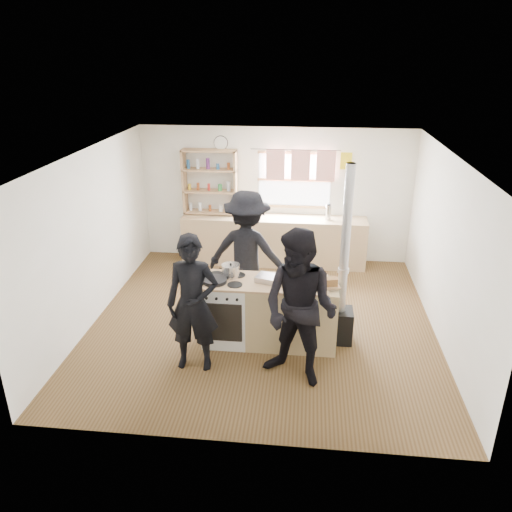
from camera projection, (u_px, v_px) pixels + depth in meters
name	position (u px, v px, depth m)	size (l,w,h in m)	color
ground	(262.00, 321.00, 7.48)	(5.00, 5.00, 0.01)	brown
back_counter	(274.00, 241.00, 9.34)	(3.40, 0.55, 0.90)	tan
shelving_unit	(210.00, 182.00, 9.16)	(1.00, 0.28, 1.20)	tan
thermos	(328.00, 212.00, 9.02)	(0.10, 0.10, 0.27)	silver
cooking_island	(269.00, 312.00, 6.78)	(1.97, 0.64, 0.93)	white
skillet_greens	(215.00, 280.00, 6.57)	(0.46, 0.46, 0.05)	black
roast_tray	(271.00, 279.00, 6.59)	(0.43, 0.34, 0.08)	silver
stockpot_stove	(231.00, 271.00, 6.71)	(0.25, 0.25, 0.20)	silver
stockpot_counter	(301.00, 273.00, 6.61)	(0.30, 0.30, 0.22)	#B5B5B8
bread_board	(328.00, 283.00, 6.44)	(0.32, 0.26, 0.12)	tan
flue_heater	(341.00, 298.00, 6.75)	(0.35, 0.35, 2.50)	black
person_near_left	(193.00, 304.00, 6.11)	(0.65, 0.43, 1.78)	black
person_near_right	(300.00, 309.00, 5.82)	(0.94, 0.74, 1.94)	black
person_far	(247.00, 252.00, 7.49)	(1.23, 0.70, 1.90)	black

